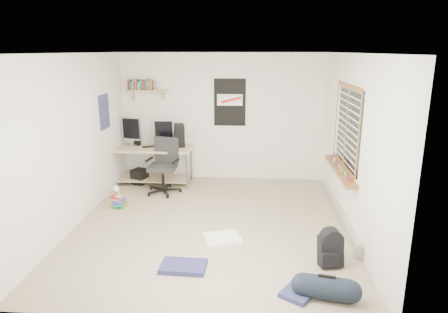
# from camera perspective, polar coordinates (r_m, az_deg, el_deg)

# --- Properties ---
(floor) EXTENTS (4.00, 4.50, 0.01)m
(floor) POSITION_cam_1_polar(r_m,az_deg,el_deg) (6.13, -1.80, -9.55)
(floor) COLOR gray
(floor) RESTS_ON ground
(ceiling) EXTENTS (4.00, 4.50, 0.01)m
(ceiling) POSITION_cam_1_polar(r_m,az_deg,el_deg) (5.58, -2.02, 14.61)
(ceiling) COLOR white
(ceiling) RESTS_ON ground
(back_wall) EXTENTS (4.00, 0.01, 2.50)m
(back_wall) POSITION_cam_1_polar(r_m,az_deg,el_deg) (7.93, -0.25, 5.61)
(back_wall) COLOR silver
(back_wall) RESTS_ON ground
(left_wall) EXTENTS (0.01, 4.50, 2.50)m
(left_wall) POSITION_cam_1_polar(r_m,az_deg,el_deg) (6.26, -20.51, 2.11)
(left_wall) COLOR silver
(left_wall) RESTS_ON ground
(right_wall) EXTENTS (0.01, 4.50, 2.50)m
(right_wall) POSITION_cam_1_polar(r_m,az_deg,el_deg) (5.88, 17.95, 1.55)
(right_wall) COLOR silver
(right_wall) RESTS_ON ground
(desk) EXTENTS (1.72, 1.21, 0.72)m
(desk) POSITION_cam_1_polar(r_m,az_deg,el_deg) (7.91, -10.21, -1.23)
(desk) COLOR beige
(desk) RESTS_ON floor
(monitor_left) EXTENTS (0.42, 0.22, 0.45)m
(monitor_left) POSITION_cam_1_polar(r_m,az_deg,el_deg) (7.98, -13.09, 3.05)
(monitor_left) COLOR #B1B1B6
(monitor_left) RESTS_ON desk
(monitor_right) EXTENTS (0.38, 0.11, 0.42)m
(monitor_right) POSITION_cam_1_polar(r_m,az_deg,el_deg) (7.75, -8.53, 2.80)
(monitor_right) COLOR #B8B7BD
(monitor_right) RESTS_ON desk
(pc_tower) EXTENTS (0.28, 0.43, 0.42)m
(pc_tower) POSITION_cam_1_polar(r_m,az_deg,el_deg) (7.85, -6.42, 3.03)
(pc_tower) COLOR black
(pc_tower) RESTS_ON desk
(keyboard) EXTENTS (0.40, 0.26, 0.02)m
(keyboard) POSITION_cam_1_polar(r_m,az_deg,el_deg) (7.86, -10.25, 1.40)
(keyboard) COLOR black
(keyboard) RESTS_ON desk
(speaker_left) EXTENTS (0.13, 0.13, 0.20)m
(speaker_left) POSITION_cam_1_polar(r_m,az_deg,el_deg) (8.02, -12.27, 2.24)
(speaker_left) COLOR black
(speaker_left) RESTS_ON desk
(speaker_right) EXTENTS (0.11, 0.11, 0.18)m
(speaker_right) POSITION_cam_1_polar(r_m,az_deg,el_deg) (7.77, -6.45, 1.99)
(speaker_right) COLOR black
(speaker_right) RESTS_ON desk
(office_chair) EXTENTS (0.76, 0.76, 1.01)m
(office_chair) POSITION_cam_1_polar(r_m,az_deg,el_deg) (7.31, -8.77, -1.49)
(office_chair) COLOR black
(office_chair) RESTS_ON floor
(wall_shelf) EXTENTS (0.80, 0.22, 0.24)m
(wall_shelf) POSITION_cam_1_polar(r_m,az_deg,el_deg) (7.99, -10.88, 9.25)
(wall_shelf) COLOR tan
(wall_shelf) RESTS_ON back_wall
(poster_back_wall) EXTENTS (0.62, 0.03, 0.92)m
(poster_back_wall) POSITION_cam_1_polar(r_m,az_deg,el_deg) (7.86, 0.83, 7.73)
(poster_back_wall) COLOR black
(poster_back_wall) RESTS_ON back_wall
(poster_left_wall) EXTENTS (0.02, 0.42, 0.60)m
(poster_left_wall) POSITION_cam_1_polar(r_m,az_deg,el_deg) (7.30, -16.73, 6.15)
(poster_left_wall) COLOR navy
(poster_left_wall) RESTS_ON left_wall
(window) EXTENTS (0.10, 1.50, 1.26)m
(window) POSITION_cam_1_polar(r_m,az_deg,el_deg) (6.11, 16.94, 4.04)
(window) COLOR brown
(window) RESTS_ON right_wall
(baseboard_heater) EXTENTS (0.08, 2.50, 0.18)m
(baseboard_heater) POSITION_cam_1_polar(r_m,az_deg,el_deg) (6.49, 16.07, -7.82)
(baseboard_heater) COLOR #B7B2A8
(baseboard_heater) RESTS_ON floor
(backpack) EXTENTS (0.31, 0.27, 0.37)m
(backpack) POSITION_cam_1_polar(r_m,az_deg,el_deg) (5.10, 14.96, -12.91)
(backpack) COLOR black
(backpack) RESTS_ON floor
(duffel_bag) EXTENTS (0.30, 0.30, 0.49)m
(duffel_bag) POSITION_cam_1_polar(r_m,az_deg,el_deg) (4.53, 14.39, -17.56)
(duffel_bag) COLOR black
(duffel_bag) RESTS_ON floor
(tshirt) EXTENTS (0.59, 0.54, 0.04)m
(tshirt) POSITION_cam_1_polar(r_m,az_deg,el_deg) (5.64, -0.25, -11.58)
(tshirt) COLOR white
(tshirt) RESTS_ON floor
(jeans_a) EXTENTS (0.55, 0.36, 0.06)m
(jeans_a) POSITION_cam_1_polar(r_m,az_deg,el_deg) (4.98, -5.83, -15.37)
(jeans_a) COLOR navy
(jeans_a) RESTS_ON floor
(jeans_b) EXTENTS (0.47, 0.50, 0.05)m
(jeans_b) POSITION_cam_1_polar(r_m,az_deg,el_deg) (4.60, 10.67, -18.44)
(jeans_b) COLOR navy
(jeans_b) RESTS_ON floor
(book_stack) EXTENTS (0.44, 0.38, 0.27)m
(book_stack) POSITION_cam_1_polar(r_m,az_deg,el_deg) (6.86, -14.86, -5.93)
(book_stack) COLOR brown
(book_stack) RESTS_ON floor
(desk_lamp) EXTENTS (0.13, 0.19, 0.18)m
(desk_lamp) POSITION_cam_1_polar(r_m,az_deg,el_deg) (6.76, -14.89, -4.17)
(desk_lamp) COLOR silver
(desk_lamp) RESTS_ON book_stack
(subwoofer) EXTENTS (0.34, 0.34, 0.29)m
(subwoofer) POSITION_cam_1_polar(r_m,az_deg,el_deg) (8.01, -11.95, -2.81)
(subwoofer) COLOR black
(subwoofer) RESTS_ON floor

